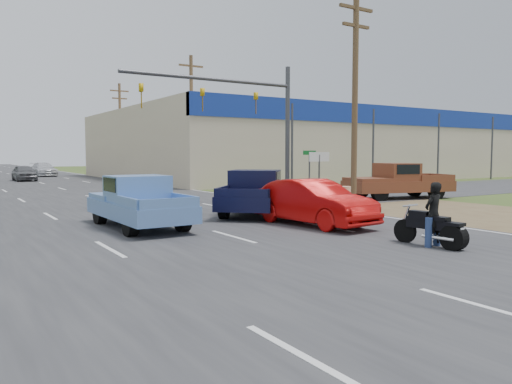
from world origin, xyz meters
TOP-DOWN VIEW (x-y plane):
  - ground at (0.00, 0.00)m, footprint 200.00×200.00m
  - main_road at (0.00, 40.00)m, footprint 15.00×180.00m
  - cross_road at (0.00, 18.00)m, footprint 120.00×10.00m
  - dirt_verge at (11.00, 10.00)m, footprint 8.00×18.00m
  - big_box_store at (32.00, 39.93)m, footprint 50.00×28.10m
  - utility_pole_1 at (9.50, 13.00)m, footprint 2.00×0.28m
  - utility_pole_2 at (9.50, 31.00)m, footprint 2.00×0.28m
  - utility_pole_3 at (9.50, 49.00)m, footprint 2.00×0.28m
  - tree_3 at (55.00, 70.00)m, footprint 8.40×8.40m
  - tree_5 at (30.00, 95.00)m, footprint 7.98×7.98m
  - barrel_0 at (8.00, 12.00)m, footprint 0.56×0.56m
  - barrel_1 at (8.40, 20.50)m, footprint 0.56×0.56m
  - lane_sign at (8.20, 14.00)m, footprint 1.20×0.08m
  - street_name_sign at (8.80, 15.50)m, footprint 0.80×0.08m
  - signal_mast at (5.82, 17.00)m, footprint 9.12×0.40m
  - red_convertible at (3.50, 8.64)m, footprint 2.08×4.84m
  - motorcycle at (3.63, 3.81)m, footprint 0.66×2.10m
  - rider at (3.63, 3.86)m, footprint 0.62×0.45m
  - blue_pickup at (-1.68, 11.41)m, footprint 2.07×5.22m
  - navy_pickup at (3.60, 12.48)m, footprint 5.17×5.37m
  - brown_pickup at (13.78, 14.21)m, footprint 6.22×3.57m
  - distant_car_grey at (-0.70, 44.77)m, footprint 1.86×4.35m
  - distant_car_silver at (2.49, 54.09)m, footprint 2.41×5.26m

SIDE VIEW (x-z plane):
  - ground at x=0.00m, z-range 0.00..0.00m
  - dirt_verge at x=11.00m, z-range 0.00..0.01m
  - cross_road at x=0.00m, z-range 0.00..0.02m
  - main_road at x=0.00m, z-range 0.00..0.02m
  - motorcycle at x=3.63m, z-range -0.06..1.01m
  - barrel_0 at x=8.00m, z-range 0.00..1.00m
  - barrel_1 at x=8.40m, z-range 0.00..1.00m
  - distant_car_grey at x=-0.70m, z-range 0.00..1.46m
  - distant_car_silver at x=2.49m, z-range 0.00..1.49m
  - red_convertible at x=3.50m, z-range 0.00..1.55m
  - rider at x=3.63m, z-range 0.00..1.60m
  - blue_pickup at x=-1.68m, z-range 0.01..1.73m
  - navy_pickup at x=3.60m, z-range 0.01..1.79m
  - brown_pickup at x=13.78m, z-range 0.01..1.95m
  - street_name_sign at x=8.80m, z-range 0.30..2.91m
  - lane_sign at x=8.20m, z-range 0.64..3.16m
  - big_box_store at x=32.00m, z-range 0.01..6.61m
  - signal_mast at x=5.82m, z-range 1.30..8.30m
  - utility_pole_1 at x=9.50m, z-range 0.32..10.32m
  - utility_pole_2 at x=9.50m, z-range 0.32..10.32m
  - utility_pole_3 at x=9.50m, z-range 0.32..10.32m
  - tree_5 at x=30.00m, z-range 0.94..10.82m
  - tree_3 at x=55.00m, z-range 0.99..11.39m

